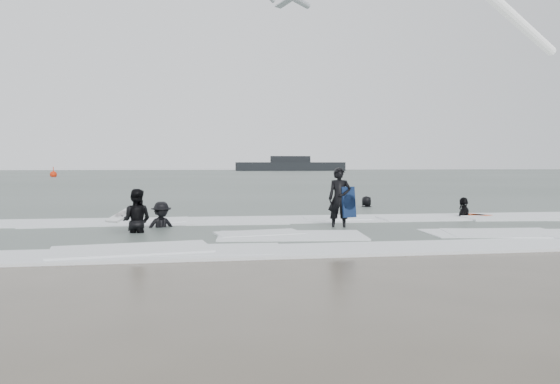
{
  "coord_description": "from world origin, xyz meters",
  "views": [
    {
      "loc": [
        -2.56,
        -12.95,
        2.05
      ],
      "look_at": [
        0.0,
        5.0,
        1.1
      ],
      "focal_mm": 35.0,
      "sensor_mm": 36.0,
      "label": 1
    }
  ],
  "objects": [
    {
      "name": "surfer_right_far",
      "position": [
        4.9,
        11.21,
        0.0
      ],
      "size": [
        0.89,
        0.63,
        1.7
      ],
      "primitive_type": "imported",
      "rotation": [
        0.0,
        0.0,
        -3.03
      ],
      "color": "black",
      "rests_on": "ground"
    },
    {
      "name": "surf_foam",
      "position": [
        0.0,
        3.7,
        0.04
      ],
      "size": [
        30.03,
        9.06,
        0.09
      ],
      "color": "white",
      "rests_on": "ground"
    },
    {
      "name": "surfer_breaker",
      "position": [
        -3.83,
        4.28,
        0.0
      ],
      "size": [
        1.26,
        0.97,
        1.72
      ],
      "primitive_type": "imported",
      "rotation": [
        0.0,
        0.0,
        0.34
      ],
      "color": "black",
      "rests_on": "ground"
    },
    {
      "name": "buoy",
      "position": [
        -24.55,
        72.2,
        0.42
      ],
      "size": [
        1.0,
        1.0,
        1.65
      ],
      "color": "red",
      "rests_on": "ground"
    },
    {
      "name": "surfer_wading",
      "position": [
        -4.47,
        3.2,
        0.0
      ],
      "size": [
        1.03,
        0.88,
        1.87
      ],
      "primitive_type": "imported",
      "rotation": [
        0.0,
        0.0,
        2.94
      ],
      "color": "black",
      "rests_on": "ground"
    },
    {
      "name": "ground",
      "position": [
        0.0,
        0.0,
        0.0
      ],
      "size": [
        320.0,
        320.0,
        0.0
      ],
      "primitive_type": "plane",
      "color": "brown",
      "rests_on": "ground"
    },
    {
      "name": "bodyboards",
      "position": [
        1.56,
        4.33,
        0.5
      ],
      "size": [
        13.46,
        3.7,
        1.25
      ],
      "color": "#0D1C3F",
      "rests_on": "ground"
    },
    {
      "name": "vessel_horizon",
      "position": [
        21.13,
        133.49,
        1.49
      ],
      "size": [
        29.5,
        5.27,
        4.0
      ],
      "color": "black",
      "rests_on": "ground"
    },
    {
      "name": "surfer_centre",
      "position": [
        1.66,
        3.52,
        0.0
      ],
      "size": [
        0.78,
        0.58,
        1.95
      ],
      "primitive_type": "imported",
      "rotation": [
        0.0,
        0.0,
        -0.17
      ],
      "color": "black",
      "rests_on": "ground"
    },
    {
      "name": "sea",
      "position": [
        0.0,
        80.0,
        0.06
      ],
      "size": [
        320.0,
        320.0,
        0.0
      ],
      "primitive_type": "plane",
      "color": "#47544C",
      "rests_on": "ground"
    },
    {
      "name": "surfer_right_near",
      "position": [
        7.13,
        6.22,
        0.0
      ],
      "size": [
        1.07,
        1.19,
        1.94
      ],
      "primitive_type": "imported",
      "rotation": [
        0.0,
        0.0,
        -2.23
      ],
      "color": "black",
      "rests_on": "ground"
    }
  ]
}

